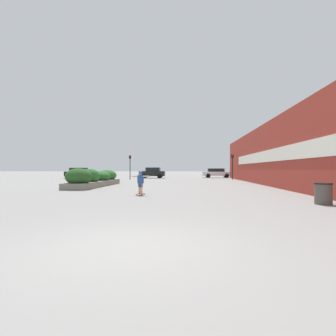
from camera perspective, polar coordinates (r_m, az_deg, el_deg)
ground_plane at (r=4.97m, az=-8.86°, el=-16.53°), size 300.00×300.00×0.00m
building_wall_right at (r=22.17m, az=22.16°, el=2.99°), size 0.67×40.93×5.27m
planter_box at (r=21.94m, az=-15.52°, el=-2.27°), size 1.85×8.45×1.45m
skateboard at (r=14.09m, az=-6.00°, el=-5.64°), size 0.45×0.66×0.09m
skateboarder at (r=14.04m, az=-6.00°, el=-2.61°), size 1.05×0.51×1.19m
trash_bin at (r=12.06m, az=30.72°, el=-4.81°), size 0.67×0.67×0.85m
car_leftmost at (r=42.77m, az=29.04°, el=-0.95°), size 4.34×1.99×1.59m
car_center_left at (r=40.41m, az=-3.41°, el=-1.01°), size 3.88×1.90×1.63m
car_center_right at (r=41.71m, az=-18.73°, el=-1.00°), size 4.07×1.98×1.59m
car_rightmost at (r=42.97m, az=10.55°, el=-1.03°), size 4.69×1.96×1.49m
traffic_light_left at (r=36.48m, az=-8.27°, el=1.12°), size 0.28×0.30×3.29m
traffic_light_right at (r=35.57m, az=13.85°, el=1.21°), size 0.28×0.30×3.33m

